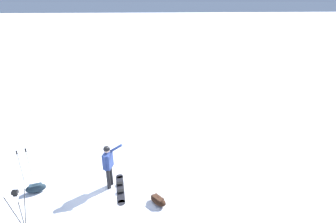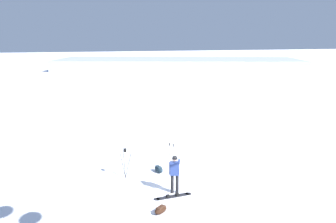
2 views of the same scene
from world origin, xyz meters
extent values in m
plane|color=white|center=(0.00, 0.00, 0.00)|extent=(300.00, 300.00, 0.00)
cylinder|color=black|center=(0.15, -0.17, 0.42)|extent=(0.14, 0.14, 0.84)
cylinder|color=black|center=(-0.06, -0.11, 0.42)|extent=(0.14, 0.14, 0.84)
cube|color=navy|center=(0.04, -0.14, 1.14)|extent=(0.46, 0.36, 0.60)
sphere|color=tan|center=(0.04, -0.14, 1.58)|extent=(0.23, 0.23, 0.23)
sphere|color=black|center=(0.04, -0.14, 1.61)|extent=(0.24, 0.24, 0.24)
cylinder|color=navy|center=(0.15, -0.43, 1.55)|extent=(0.23, 0.54, 0.42)
cylinder|color=navy|center=(-0.14, -0.06, 1.14)|extent=(0.09, 0.09, 0.60)
cube|color=black|center=(-0.16, -0.52, 0.01)|extent=(1.51, 0.44, 0.02)
cylinder|color=black|center=(0.58, -0.43, 0.01)|extent=(0.27, 0.27, 0.02)
cylinder|color=black|center=(-0.90, -0.60, 0.01)|extent=(0.27, 0.27, 0.02)
cube|color=black|center=(0.06, -0.49, 0.06)|extent=(0.16, 0.21, 0.08)
cube|color=black|center=(-0.38, -0.54, 0.06)|extent=(0.16, 0.21, 0.08)
ellipsoid|color=#192833|center=(-0.02, 2.51, 0.17)|extent=(0.45, 0.74, 0.33)
cube|color=#263A47|center=(-0.02, 2.51, 0.28)|extent=(0.27, 0.44, 0.08)
cylinder|color=#262628|center=(-1.80, 2.37, 0.67)|extent=(0.07, 0.33, 1.34)
cylinder|color=#262628|center=(-1.91, 2.13, 0.67)|extent=(0.29, 0.20, 1.34)
cylinder|color=#262628|center=(-1.64, 2.16, 0.67)|extent=(0.32, 0.15, 1.34)
cube|color=black|center=(-1.78, 2.21, 1.37)|extent=(0.10, 0.10, 0.06)
cube|color=black|center=(-1.78, 2.21, 1.45)|extent=(0.12, 0.16, 0.10)
ellipsoid|color=black|center=(-1.05, -1.85, 0.14)|extent=(0.73, 0.68, 0.28)
cube|color=#402618|center=(-1.05, -1.85, 0.24)|extent=(0.44, 0.41, 0.08)
cylinder|color=gray|center=(0.90, 3.00, 0.65)|extent=(0.22, 0.13, 1.28)
cylinder|color=black|center=(0.90, 3.00, 1.22)|extent=(0.05, 0.05, 0.14)
cylinder|color=gray|center=(0.77, 3.27, 0.65)|extent=(0.22, 0.12, 1.28)
cylinder|color=black|center=(0.77, 3.27, 1.22)|extent=(0.05, 0.05, 0.14)
camera|label=1|loc=(-8.02, -1.50, 6.42)|focal=27.83mm
camera|label=2|loc=(-4.46, -15.07, 6.90)|focal=39.87mm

